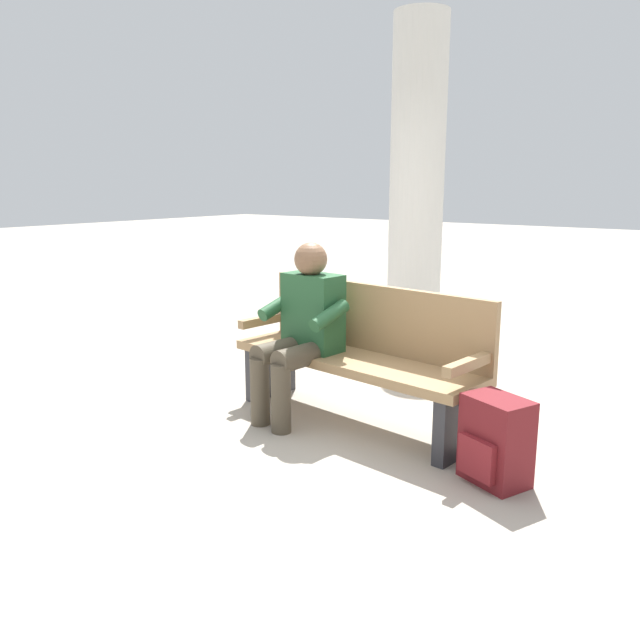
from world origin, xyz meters
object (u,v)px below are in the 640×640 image
Objects in this scene: backpack at (495,441)px; support_pillar at (417,177)px; bench_near at (360,353)px; person_seated at (301,327)px.

support_pillar reaches higher than backpack.
bench_near is at bearing 111.81° from support_pillar.
person_seated reaches higher than backpack.
person_seated is 3.09m from support_pillar.
person_seated reaches higher than bench_near.
person_seated is (0.34, 0.20, 0.17)m from bench_near.
backpack is at bearing 168.43° from bench_near.
backpack is 3.92m from support_pillar.
bench_near is 1.56× the size of person_seated.
bench_near is at bearing -17.69° from backpack.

